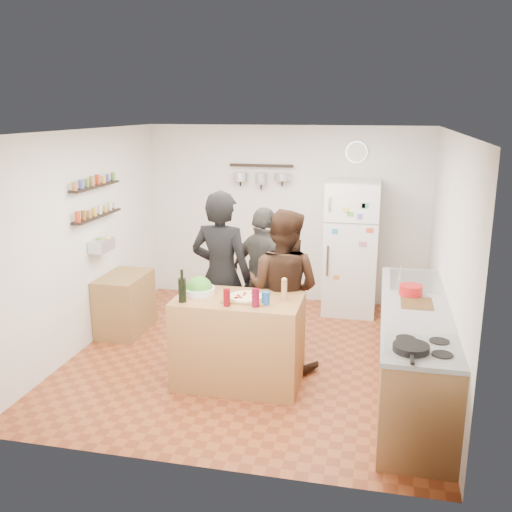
% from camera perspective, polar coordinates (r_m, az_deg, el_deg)
% --- Properties ---
extents(room_shell, '(4.20, 4.20, 4.20)m').
position_cam_1_polar(room_shell, '(6.52, 0.55, 1.48)').
color(room_shell, brown).
rests_on(room_shell, ground).
extents(prep_island, '(1.25, 0.72, 0.91)m').
position_cam_1_polar(prep_island, '(5.80, -1.75, -8.49)').
color(prep_island, '#9B6B39').
rests_on(prep_island, floor).
extents(pizza_board, '(0.42, 0.34, 0.02)m').
position_cam_1_polar(pizza_board, '(5.60, -1.04, -4.26)').
color(pizza_board, brown).
rests_on(pizza_board, prep_island).
extents(pizza, '(0.34, 0.34, 0.02)m').
position_cam_1_polar(pizza, '(5.59, -1.04, -4.08)').
color(pizza, beige).
rests_on(pizza, pizza_board).
extents(salad_bowl, '(0.33, 0.33, 0.07)m').
position_cam_1_polar(salad_bowl, '(5.79, -5.71, -3.46)').
color(salad_bowl, silver).
rests_on(salad_bowl, prep_island).
extents(wine_bottle, '(0.08, 0.08, 0.23)m').
position_cam_1_polar(wine_bottle, '(5.54, -7.38, -3.42)').
color(wine_bottle, black).
rests_on(wine_bottle, prep_island).
extents(wine_glass_near, '(0.07, 0.07, 0.16)m').
position_cam_1_polar(wine_glass_near, '(5.40, -2.94, -4.18)').
color(wine_glass_near, '#5F080F').
rests_on(wine_glass_near, prep_island).
extents(wine_glass_far, '(0.07, 0.07, 0.18)m').
position_cam_1_polar(wine_glass_far, '(5.38, -0.04, -4.19)').
color(wine_glass_far, '#5C071C').
rests_on(wine_glass_far, prep_island).
extents(pepper_mill, '(0.06, 0.06, 0.18)m').
position_cam_1_polar(pepper_mill, '(5.57, 2.84, -3.52)').
color(pepper_mill, '#AE8649').
rests_on(pepper_mill, prep_island).
extents(salt_canister, '(0.08, 0.08, 0.13)m').
position_cam_1_polar(salt_canister, '(5.44, 0.97, -4.23)').
color(salt_canister, '#1A468F').
rests_on(salt_canister, prep_island).
extents(person_left, '(0.74, 0.54, 1.90)m').
position_cam_1_polar(person_left, '(6.22, -3.48, -2.06)').
color(person_left, black).
rests_on(person_left, floor).
extents(person_center, '(0.97, 0.83, 1.73)m').
position_cam_1_polar(person_center, '(6.07, 2.72, -3.34)').
color(person_center, black).
rests_on(person_center, floor).
extents(person_back, '(1.04, 0.77, 1.64)m').
position_cam_1_polar(person_back, '(6.65, 0.79, -2.10)').
color(person_back, '#32312D').
rests_on(person_back, floor).
extents(counter_run, '(0.63, 2.63, 0.90)m').
position_cam_1_polar(counter_run, '(5.75, 15.51, -9.31)').
color(counter_run, '#9E7042').
rests_on(counter_run, floor).
extents(stove_top, '(0.60, 0.62, 0.02)m').
position_cam_1_polar(stove_top, '(4.70, 16.39, -8.81)').
color(stove_top, white).
rests_on(stove_top, counter_run).
extents(skillet, '(0.28, 0.28, 0.05)m').
position_cam_1_polar(skillet, '(4.58, 15.24, -8.85)').
color(skillet, black).
rests_on(skillet, stove_top).
extents(sink, '(0.50, 0.80, 0.03)m').
position_cam_1_polar(sink, '(6.39, 15.46, -2.43)').
color(sink, silver).
rests_on(sink, counter_run).
extents(cutting_board, '(0.30, 0.40, 0.02)m').
position_cam_1_polar(cutting_board, '(5.68, 15.78, -4.66)').
color(cutting_board, brown).
rests_on(cutting_board, counter_run).
extents(red_bowl, '(0.23, 0.23, 0.10)m').
position_cam_1_polar(red_bowl, '(5.91, 15.21, -3.28)').
color(red_bowl, '#B51416').
rests_on(red_bowl, counter_run).
extents(fridge, '(0.70, 0.68, 1.80)m').
position_cam_1_polar(fridge, '(7.79, 9.50, 0.83)').
color(fridge, white).
rests_on(fridge, floor).
extents(wall_clock, '(0.30, 0.03, 0.30)m').
position_cam_1_polar(wall_clock, '(7.93, 10.02, 10.20)').
color(wall_clock, silver).
rests_on(wall_clock, back_wall).
extents(spice_shelf_lower, '(0.12, 1.00, 0.02)m').
position_cam_1_polar(spice_shelf_lower, '(6.95, -15.58, 3.87)').
color(spice_shelf_lower, black).
rests_on(spice_shelf_lower, left_wall).
extents(spice_shelf_upper, '(0.12, 1.00, 0.02)m').
position_cam_1_polar(spice_shelf_upper, '(6.90, -15.78, 6.73)').
color(spice_shelf_upper, black).
rests_on(spice_shelf_upper, left_wall).
extents(produce_basket, '(0.18, 0.35, 0.14)m').
position_cam_1_polar(produce_basket, '(7.01, -15.17, 1.06)').
color(produce_basket, silver).
rests_on(produce_basket, left_wall).
extents(side_table, '(0.50, 0.80, 0.73)m').
position_cam_1_polar(side_table, '(7.31, -12.97, -4.65)').
color(side_table, olive).
rests_on(side_table, floor).
extents(pot_rack, '(0.90, 0.04, 0.04)m').
position_cam_1_polar(pot_rack, '(8.03, 0.52, 9.04)').
color(pot_rack, black).
rests_on(pot_rack, back_wall).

